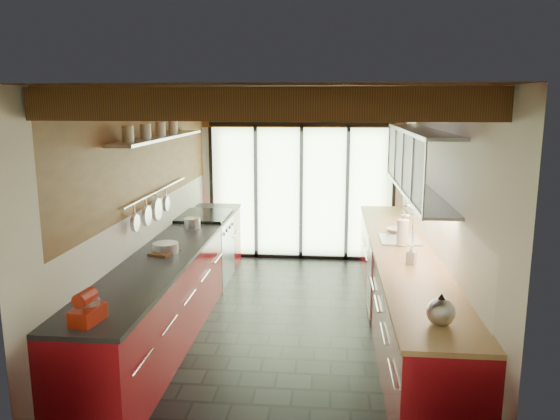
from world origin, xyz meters
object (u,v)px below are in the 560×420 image
object	(u,v)px
soap_bottle	(411,255)
paper_towel	(403,233)
bowl	(396,230)
stand_mixer	(88,309)
kettle	(441,310)

from	to	relation	value
soap_bottle	paper_towel	bearing A→B (deg)	90.00
paper_towel	bowl	bearing A→B (deg)	90.00
paper_towel	stand_mixer	bearing A→B (deg)	-136.64
kettle	bowl	bearing A→B (deg)	90.00
soap_bottle	bowl	xyz separation A→B (m)	(0.00, 1.32, -0.07)
stand_mixer	soap_bottle	bearing A→B (deg)	33.66
kettle	paper_towel	bearing A→B (deg)	90.00
stand_mixer	bowl	distance (m)	3.94
soap_bottle	bowl	bearing A→B (deg)	90.00
stand_mixer	bowl	xyz separation A→B (m)	(2.54, 3.01, -0.07)
soap_bottle	kettle	bearing A→B (deg)	-90.00
bowl	paper_towel	bearing A→B (deg)	-90.00
kettle	bowl	xyz separation A→B (m)	(-0.00, 2.81, -0.08)
kettle	paper_towel	xyz separation A→B (m)	(-0.00, 2.20, 0.04)
stand_mixer	kettle	world-z (taller)	stand_mixer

